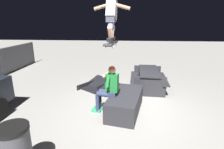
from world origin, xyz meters
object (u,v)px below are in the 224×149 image
person_sitting_on_ledge (108,87)px  kicker_ramp (97,86)px  skateboard (111,44)px  skater_airborne (112,14)px  ledge_box_main (125,103)px  picnic_table_back (148,76)px

person_sitting_on_ledge → kicker_ramp: 2.19m
skateboard → skater_airborne: (0.06, -0.01, 0.69)m
person_sitting_on_ledge → skater_airborne: size_ratio=1.23×
skateboard → ledge_box_main: bearing=-57.7°
ledge_box_main → picnic_table_back: 2.09m
person_sitting_on_ledge → skater_airborne: skater_airborne is taller
kicker_ramp → skater_airborne: bearing=-159.6°
skateboard → picnic_table_back: (2.14, -1.25, -1.48)m
skater_airborne → picnic_table_back: 3.25m
person_sitting_on_ledge → kicker_ramp: (1.97, 0.66, -0.71)m
person_sitting_on_ledge → skater_airborne: (-0.10, -0.10, 1.89)m
skateboard → skater_airborne: 0.69m
ledge_box_main → skateboard: size_ratio=1.62×
picnic_table_back → kicker_ramp: bearing=90.5°
ledge_box_main → picnic_table_back: picnic_table_back is taller
skater_airborne → ledge_box_main: bearing=-63.8°
ledge_box_main → person_sitting_on_ledge: size_ratio=1.22×
skater_airborne → picnic_table_back: skater_airborne is taller
kicker_ramp → picnic_table_back: 2.05m
skateboard → kicker_ramp: bearing=19.8°
person_sitting_on_ledge → skater_airborne: 1.89m
person_sitting_on_ledge → picnic_table_back: size_ratio=0.78×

